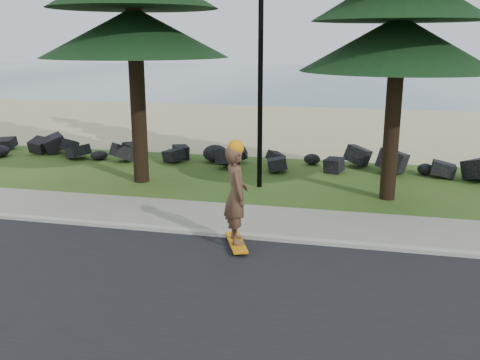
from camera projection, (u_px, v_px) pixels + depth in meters
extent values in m
plane|color=#294E18|center=(233.00, 223.00, 12.19)|extent=(160.00, 160.00, 0.00)
cube|color=black|center=(161.00, 320.00, 7.95)|extent=(160.00, 7.00, 0.02)
cube|color=#AFAB9D|center=(222.00, 234.00, 11.33)|extent=(160.00, 0.20, 0.10)
cube|color=gray|center=(235.00, 218.00, 12.37)|extent=(160.00, 2.00, 0.08)
cube|color=tan|center=(304.00, 126.00, 25.85)|extent=(160.00, 15.00, 0.01)
cube|color=#3F6379|center=(340.00, 77.00, 60.24)|extent=(160.00, 58.00, 0.01)
cylinder|color=black|center=(261.00, 42.00, 14.19)|extent=(0.14, 0.14, 8.00)
cube|color=orange|center=(236.00, 242.00, 10.72)|extent=(0.72, 1.19, 0.04)
imported|color=brown|center=(236.00, 195.00, 10.47)|extent=(0.71, 0.84, 1.95)
sphere|color=orange|center=(236.00, 148.00, 10.23)|extent=(0.31, 0.31, 0.31)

